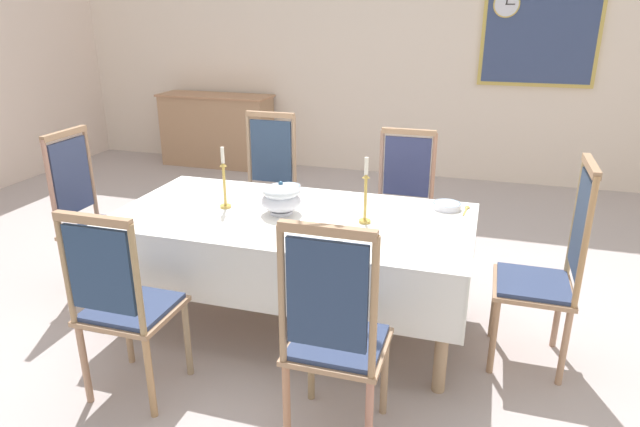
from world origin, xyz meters
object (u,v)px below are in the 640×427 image
Objects in this scene: bowl_near_left at (447,205)px; spoon_secondary at (274,187)px; chair_south_b at (334,334)px; framed_painting at (541,29)px; dining_table at (293,226)px; sideboard at (217,130)px; chair_head_west at (92,214)px; mounted_clock at (507,4)px; candlestick_west at (224,183)px; spoon_primary at (467,208)px; candlestick_east at (365,196)px; bowl_near_right at (288,188)px; soup_tureen at (281,198)px; chair_south_a at (123,302)px; chair_head_east at (549,267)px; chair_north_b at (403,203)px; chair_north_a at (267,187)px.

bowl_near_left is 1.19m from spoon_secondary.
framed_painting reaches higher than chair_south_b.
bowl_near_left is (0.88, 0.38, 0.10)m from dining_table.
framed_painting is (3.74, 0.25, 1.26)m from sideboard.
chair_head_west is 4.26× the size of mounted_clock.
dining_table is 5.50× the size of candlestick_west.
spoon_primary is 1.31m from spoon_secondary.
candlestick_east reaches higher than candlestick_west.
bowl_near_right is at bearing 177.37° from bowl_near_left.
mounted_clock is at bearing 66.39° from candlestick_west.
soup_tureen is 0.21× the size of framed_painting.
chair_south_a is 0.88× the size of framed_painting.
sideboard is at bearing 128.54° from candlestick_east.
sideboard is (-3.24, 2.96, -0.29)m from spoon_primary.
chair_south_a is at bearing -114.36° from framed_painting.
chair_head_east is at bearing -84.51° from mounted_clock.
mounted_clock is 0.44m from framed_painting.
candlestick_east is (-0.08, -0.94, 0.34)m from chair_north_b.
sideboard is at bearing 143.37° from spoon_primary.
bowl_near_left reaches higher than spoon_primary.
framed_painting reaches higher than sideboard.
chair_north_a is at bearing 166.97° from spoon_primary.
soup_tureen reaches higher than bowl_near_left.
soup_tureen reaches higher than spoon_secondary.
chair_head_east is at bearing 155.18° from chair_north_a.
candlestick_east is (-0.08, 0.94, 0.33)m from chair_south_b.
bowl_near_right is (-0.72, 1.38, 0.19)m from chair_south_b.
bowl_near_left is at bearing 21.87° from soup_tureen.
chair_north_b is 2.81× the size of candlestick_west.
spoon_primary is at bearing 22.23° from dining_table.
candlestick_east is (1.01, 0.94, 0.35)m from chair_south_a.
dining_table is 7.82× the size of mounted_clock.
chair_north_b reaches higher than dining_table.
chair_south_a is 3.87× the size of mounted_clock.
dining_table is 1.08m from chair_south_b.
dining_table is 4.05m from sideboard.
framed_painting is at bearing 79.18° from bowl_near_left.
spoon_primary is at bearing 137.62° from sideboard.
chair_north_b is 6.19× the size of bowl_near_left.
framed_painting reaches higher than chair_head_west.
chair_head_east is at bearing -32.88° from bowl_near_left.
bowl_near_right is 3.73m from framed_painting.
candlestick_east is at bearing -34.37° from bowl_near_right.
mounted_clock is at bearing 72.60° from dining_table.
chair_head_west is 6.61× the size of spoon_secondary.
spoon_primary is at bearing 161.21° from chair_north_a.
framed_painting reaches higher than chair_head_east.
dining_table is 8.49× the size of soup_tureen.
chair_head_east is (2.95, -0.00, 0.01)m from chair_head_west.
bowl_near_right is at bearing 58.97° from candlestick_west.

